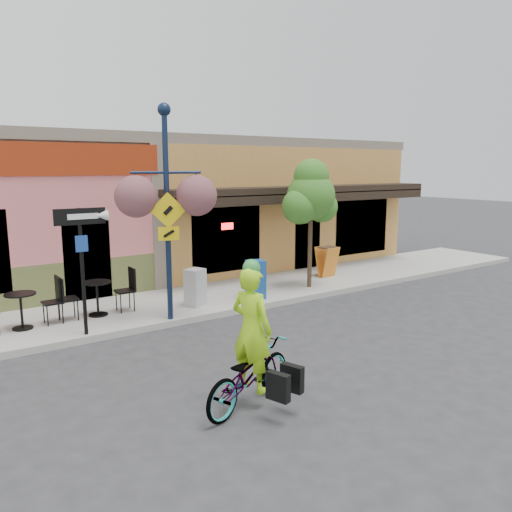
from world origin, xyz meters
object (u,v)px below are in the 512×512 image
Objects in this scene: cyclist_rider at (252,345)px; lamp_post at (167,215)px; bicycle at (249,374)px; newspaper_box_blue at (256,279)px; building at (138,205)px; newspaper_box_grey at (195,287)px; street_tree at (310,223)px; one_way_sign at (83,273)px.

cyclist_rider is 4.59m from lamp_post.
newspaper_box_blue is (3.31, 4.67, 0.15)m from bicycle.
building is 6.47m from newspaper_box_grey.
newspaper_box_blue is at bearing -84.23° from building.
newspaper_box_blue is at bearing -54.37° from bicycle.
newspaper_box_grey is at bearing 178.64° from street_tree.
building is at bearing -32.23° from cyclist_rider.
newspaper_box_grey is (-0.99, -6.18, -1.64)m from building.
cyclist_rider is at bearing -109.03° from bicycle.
newspaper_box_blue reaches higher than newspaper_box_grey.
lamp_post is at bearing -172.81° from street_tree.
one_way_sign is 4.61m from newspaper_box_blue.
one_way_sign is 2.81× the size of newspaper_box_grey.
street_tree is at bearing -67.03° from building.
cyclist_rider is 2.03× the size of newspaper_box_grey.
newspaper_box_blue is at bearing 25.23° from lamp_post.
one_way_sign reaches higher than bicycle.
newspaper_box_grey is at bearing -37.23° from cyclist_rider.
cyclist_rider is at bearing -81.92° from lamp_post.
one_way_sign is (-3.87, -6.85, -0.79)m from building.
building is 11.49m from cyclist_rider.
street_tree is at bearing -66.65° from bicycle.
one_way_sign is at bearing -3.17° from bicycle.
one_way_sign is 2.58× the size of newspaper_box_blue.
lamp_post is at bearing -106.08° from building.
street_tree reaches higher than cyclist_rider.
newspaper_box_grey is (2.88, 0.67, -0.84)m from one_way_sign.
building is at bearing -32.48° from bicycle.
street_tree is at bearing -66.38° from cyclist_rider.
lamp_post reaches higher than newspaper_box_blue.
newspaper_box_grey is 3.90m from street_tree.
one_way_sign is at bearing -2.55° from cyclist_rider.
newspaper_box_grey is at bearing 14.57° from one_way_sign.
one_way_sign is at bearing -163.48° from lamp_post.
lamp_post is (-1.97, -6.85, 0.28)m from building.
bicycle is 1.89× the size of newspaper_box_blue.
one_way_sign is 6.57m from street_tree.
street_tree is at bearing 19.57° from newspaper_box_blue.
bicycle is at bearing -110.97° from newspaper_box_blue.
building is 7.13m from lamp_post.
newspaper_box_blue is 1.09× the size of newspaper_box_grey.
bicycle is 2.06× the size of newspaper_box_grey.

